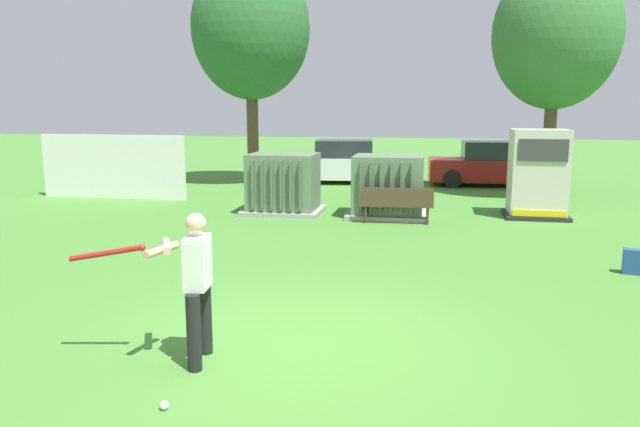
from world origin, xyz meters
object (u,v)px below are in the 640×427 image
transformer_west (283,184)px  transformer_mid_west (388,187)px  batter (193,280)px  parked_car_leftmost (341,163)px  park_bench (397,202)px  backpack (633,262)px  parked_car_left_of_center (488,165)px  sports_ball (164,405)px  generator_enclosure (538,174)px

transformer_west → transformer_mid_west: bearing=-0.6°
batter → parked_car_leftmost: bearing=92.8°
park_bench → parked_car_leftmost: (-2.57, 7.73, 0.22)m
backpack → parked_car_leftmost: (-6.91, 11.55, 0.54)m
backpack → parked_car_left_of_center: size_ratio=0.10×
park_bench → parked_car_left_of_center: 8.40m
parked_car_leftmost → transformer_mid_west: bearing=-71.4°
transformer_west → parked_car_leftmost: same height
park_bench → sports_ball: size_ratio=20.16×
parked_car_left_of_center → batter: bearing=-105.6°
batter → parked_car_left_of_center: bearing=74.4°
sports_ball → parked_car_left_of_center: size_ratio=0.02×
transformer_west → backpack: 8.90m
batter → backpack: batter is taller
batter → transformer_mid_west: bearing=81.2°
generator_enclosure → parked_car_leftmost: (-6.12, 6.16, -0.38)m
park_bench → backpack: 5.80m
backpack → transformer_west: bearing=147.4°
sports_ball → parked_car_left_of_center: bearing=75.7°
backpack → generator_enclosure: bearing=98.3°
transformer_mid_west → sports_ball: size_ratio=23.33×
transformer_mid_west → sports_ball: (-1.36, -10.77, -0.74)m
generator_enclosure → parked_car_leftmost: bearing=134.8°
transformer_west → batter: batter is taller
parked_car_leftmost → backpack: bearing=-59.1°
transformer_west → parked_car_leftmost: size_ratio=0.48×
backpack → transformer_mid_west: bearing=134.2°
park_bench → backpack: park_bench is taller
transformer_mid_west → backpack: size_ratio=4.77×
generator_enclosure → parked_car_leftmost: size_ratio=0.53×
sports_ball → backpack: 8.49m
batter → backpack: bearing=38.6°
backpack → parked_car_leftmost: 13.47m
generator_enclosure → sports_ball: bearing=-114.5°
transformer_west → generator_enclosure: generator_enclosure is taller
generator_enclosure → park_bench: 3.93m
generator_enclosure → parked_car_left_of_center: generator_enclosure is taller
park_bench → parked_car_leftmost: bearing=108.4°
parked_car_left_of_center → backpack: bearing=-82.8°
transformer_west → batter: (1.36, -9.67, 0.19)m
transformer_mid_west → parked_car_leftmost: size_ratio=0.48×
transformer_west → park_bench: transformer_west is taller
parked_car_leftmost → sports_ball: bearing=-87.0°
generator_enclosure → parked_car_leftmost: 8.69m
transformer_mid_west → parked_car_leftmost: bearing=108.6°
transformer_mid_west → park_bench: transformer_mid_west is taller
transformer_west → park_bench: bearing=-17.1°
transformer_mid_west → park_bench: bearing=-73.0°
transformer_mid_west → backpack: transformer_mid_west is taller
transformer_mid_west → generator_enclosure: (3.84, 0.64, 0.35)m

